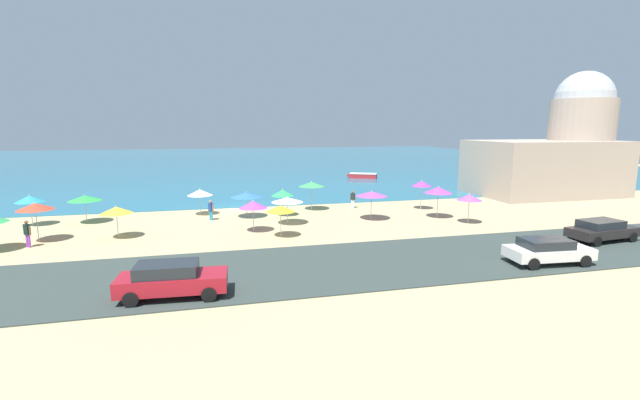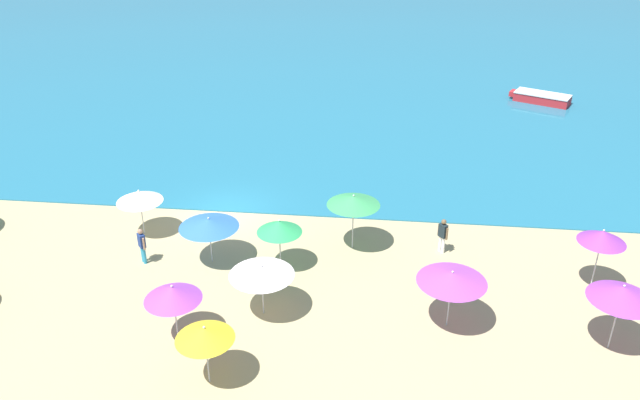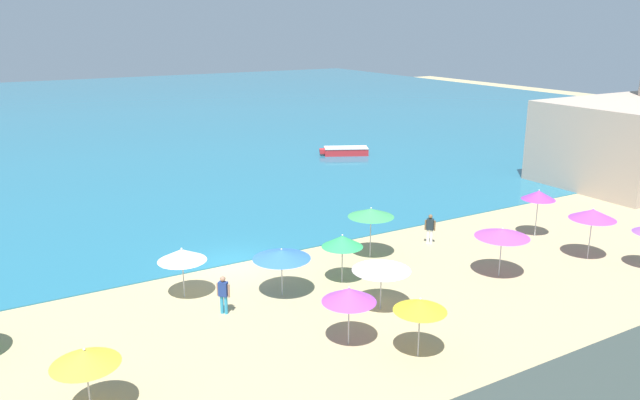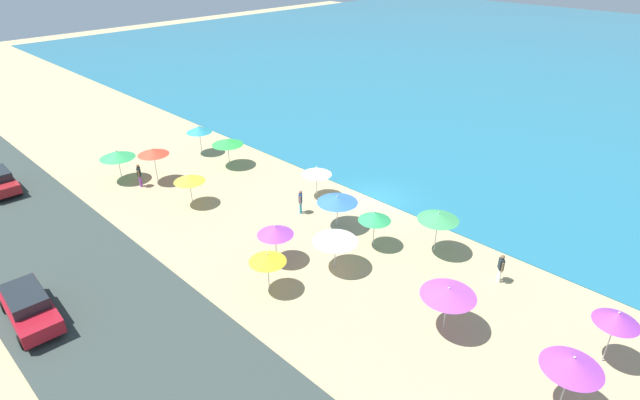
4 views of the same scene
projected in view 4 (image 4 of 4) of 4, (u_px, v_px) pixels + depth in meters
ground_plane at (376, 200)px, 33.73m from camera, size 160.00×160.00×0.00m
sea at (628, 65)px, 68.35m from camera, size 150.00×110.00×0.05m
coastal_road at (124, 334)px, 22.39m from camera, size 80.00×8.00×0.06m
beach_umbrella_0 at (617, 318)px, 19.92m from camera, size 1.81×1.81×2.66m
beach_umbrella_1 at (438, 216)px, 27.11m from camera, size 2.28×2.28×2.60m
beach_umbrella_2 at (275, 230)px, 26.53m from camera, size 1.98×1.98×2.28m
beach_umbrella_3 at (267, 258)px, 24.29m from camera, size 1.87×1.87×2.23m
beach_umbrella_4 at (573, 363)px, 17.88m from camera, size 2.23×2.23×2.62m
beach_umbrella_5 at (153, 152)px, 35.16m from camera, size 2.17×2.17×2.62m
beach_umbrella_6 at (199, 129)px, 40.00m from camera, size 2.02×2.02×2.37m
beach_umbrella_7 at (189, 178)px, 32.32m from camera, size 2.04×2.04×2.20m
beach_umbrella_8 at (449, 292)px, 21.75m from camera, size 2.48×2.48×2.36m
beach_umbrella_9 at (317, 171)px, 33.30m from camera, size 2.06×2.06×2.24m
beach_umbrella_10 at (117, 155)px, 35.53m from camera, size 2.47×2.47×2.33m
beach_umbrella_11 at (227, 142)px, 37.83m from camera, size 2.39×2.39×2.22m
beach_umbrella_13 at (375, 216)px, 27.86m from camera, size 1.86×1.86×2.28m
beach_umbrella_14 at (337, 199)px, 29.81m from camera, size 2.48×2.48×2.13m
beach_umbrella_15 at (335, 238)px, 26.00m from camera, size 2.39×2.39×2.14m
bather_0 at (139, 174)px, 35.10m from camera, size 0.49×0.38×1.70m
bather_1 at (501, 267)px, 25.43m from camera, size 0.41×0.45×1.61m
bather_2 at (300, 200)px, 31.77m from camera, size 0.41×0.44×1.61m
parked_car_1 at (28, 306)px, 22.81m from camera, size 4.67×2.08×1.52m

